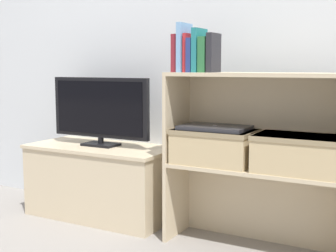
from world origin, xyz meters
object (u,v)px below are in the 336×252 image
Objects in this scene: book_crimson at (189,53)px; storage_basket_right at (299,152)px; tv_stand at (102,181)px; book_maroon at (179,53)px; storage_basket_left at (215,145)px; book_teal at (199,50)px; book_forest at (206,55)px; tv at (100,109)px; book_charcoal at (214,53)px; laptop at (215,128)px; book_navy at (194,55)px; book_skyblue at (184,48)px.

book_crimson is 0.76m from storage_basket_right.
storage_basket_right is at bearing 3.99° from book_crimson.
tv_stand is at bearing 169.95° from book_crimson.
storage_basket_left is (0.20, 0.04, -0.48)m from book_maroon.
book_teal is at bearing 0.00° from book_maroon.
book_teal reaches higher than book_forest.
book_charcoal is at bearing -8.25° from tv.
book_maroon reaches higher than book_forest.
book_charcoal reaches higher than laptop.
storage_basket_right is (0.58, 0.04, -0.49)m from book_crimson.
book_charcoal reaches higher than book_navy.
laptop is at bearing 180.00° from storage_basket_right.
book_skyblue reaches higher than laptop.
book_teal reaches higher than tv.
book_navy is (0.03, -0.00, -0.01)m from book_crimson.
storage_basket_right reaches higher than tv_stand.
book_navy is at bearing -0.00° from book_crimson.
storage_basket_left is at bearing 11.72° from book_maroon.
tv reaches higher than laptop.
storage_basket_left is (0.11, 0.04, -0.47)m from book_navy.
tv_stand is 0.91m from laptop.
book_forest is 0.48m from storage_basket_left.
book_navy is 0.78× the size of book_teal.
book_forest is at bearing 0.00° from book_navy.
tv_stand is 4.67× the size of book_crimson.
book_skyblue is 1.46× the size of book_navy.
tv is at bearing -90.00° from tv_stand.
book_crimson reaches higher than book_navy.
book_charcoal is 0.66m from storage_basket_right.
book_crimson is 0.48× the size of storage_basket_right.
laptop is (0.04, 0.04, -0.38)m from book_forest.
laptop is (0.81, -0.08, -0.05)m from tv.
book_teal reaches higher than book_navy.
tv is 3.11× the size of book_teal.
storage_basket_right is at bearing 0.00° from storage_basket_left.
book_maroon is 0.04m from book_skyblue.
book_maroon reaches higher than storage_basket_right.
book_teal is (0.03, 0.00, 0.02)m from book_navy.
book_charcoal is at bearing -8.35° from tv_stand.
book_navy is 0.40m from laptop.
storage_basket_right is at bearing 3.61° from book_maroon.
tv is 0.82m from laptop.
book_crimson reaches higher than tv.
tv reaches higher than storage_basket_left.
storage_basket_right is at bearing 4.18° from book_navy.
book_skyblue reaches higher than tv_stand.
book_skyblue is at bearing -166.04° from storage_basket_left.
tv is at bearing 170.45° from book_navy.
laptop is at bearing 97.20° from book_charcoal.
book_crimson reaches higher than storage_basket_right.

